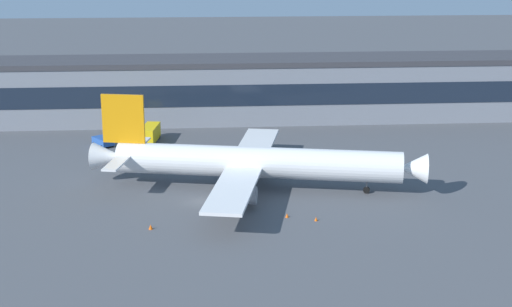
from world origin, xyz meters
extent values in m
plane|color=#4C4F54|center=(0.00, 0.00, 0.00)|extent=(600.00, 600.00, 0.00)
cube|color=gray|center=(0.00, 56.85, 6.57)|extent=(190.43, 15.52, 13.15)
cube|color=#38383D|center=(0.00, 56.85, 13.75)|extent=(194.24, 15.83, 1.20)
cube|color=#192333|center=(0.00, 49.04, 7.23)|extent=(186.62, 0.16, 4.73)
cylinder|color=white|center=(9.49, 5.87, 4.61)|extent=(47.61, 14.79, 5.17)
cone|color=white|center=(34.29, 0.69, 4.61)|extent=(5.56, 5.76, 4.91)
cone|color=white|center=(-15.56, 11.10, 4.61)|extent=(6.52, 5.72, 4.65)
cube|color=orange|center=(-12.81, 10.53, 11.33)|extent=(7.19, 1.97, 8.27)
cube|color=white|center=(-11.15, 15.99, 5.38)|extent=(4.25, 9.60, 0.30)
cube|color=white|center=(-13.48, 4.86, 5.38)|extent=(4.25, 9.60, 0.30)
cube|color=white|center=(10.25, 19.28, 4.09)|extent=(10.25, 22.18, 0.50)
cube|color=white|center=(4.82, -6.73, 4.09)|extent=(10.25, 22.18, 0.50)
cylinder|color=#99999E|center=(10.57, 15.94, 2.27)|extent=(4.76, 3.66, 2.84)
cylinder|color=#99999E|center=(6.45, -3.79, 2.27)|extent=(4.76, 3.66, 2.84)
cylinder|color=black|center=(27.18, 2.17, 0.55)|extent=(1.18, 0.71, 1.10)
cylinder|color=slate|center=(27.18, 2.17, 1.84)|extent=(0.24, 0.24, 2.02)
cylinder|color=black|center=(7.64, 8.63, 0.55)|extent=(1.18, 0.71, 1.10)
cylinder|color=slate|center=(7.64, 8.63, 1.84)|extent=(0.24, 0.24, 2.02)
cylinder|color=black|center=(6.69, 4.08, 0.55)|extent=(1.18, 0.71, 1.10)
cylinder|color=slate|center=(6.69, 4.08, 1.84)|extent=(0.24, 0.24, 2.02)
cube|color=#2651A5|center=(-19.65, 35.30, 1.05)|extent=(4.94, 5.41, 1.40)
cube|color=black|center=(-18.87, 34.24, 1.33)|extent=(2.92, 2.77, 0.35)
cylinder|color=black|center=(-17.71, 34.64, 0.35)|extent=(0.66, 0.74, 0.70)
cylinder|color=black|center=(-19.60, 33.25, 0.35)|extent=(0.66, 0.74, 0.70)
cylinder|color=black|center=(-19.71, 37.35, 0.35)|extent=(0.66, 0.74, 0.70)
cylinder|color=black|center=(-21.59, 35.96, 0.35)|extent=(0.66, 0.74, 0.70)
cube|color=yellow|center=(-10.32, 37.86, 1.85)|extent=(3.92, 8.70, 3.00)
cube|color=black|center=(-10.01, 40.15, 2.45)|extent=(2.95, 3.26, 0.75)
cylinder|color=black|center=(-11.17, 40.94, 0.35)|extent=(0.39, 0.73, 0.70)
cylinder|color=black|center=(-8.67, 40.60, 0.35)|extent=(0.39, 0.73, 0.70)
cylinder|color=black|center=(-11.97, 35.12, 0.35)|extent=(0.39, 0.73, 0.70)
cylinder|color=black|center=(-9.47, 34.78, 0.35)|extent=(0.39, 0.73, 0.70)
cone|color=#F2590C|center=(-7.32, -11.39, 0.37)|extent=(0.59, 0.59, 0.74)
cone|color=#F2590C|center=(16.98, -9.81, 0.30)|extent=(0.48, 0.48, 0.60)
cone|color=#F2590C|center=(12.85, -8.03, 0.33)|extent=(0.52, 0.52, 0.66)
camera|label=1|loc=(0.33, -113.75, 40.18)|focal=52.87mm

